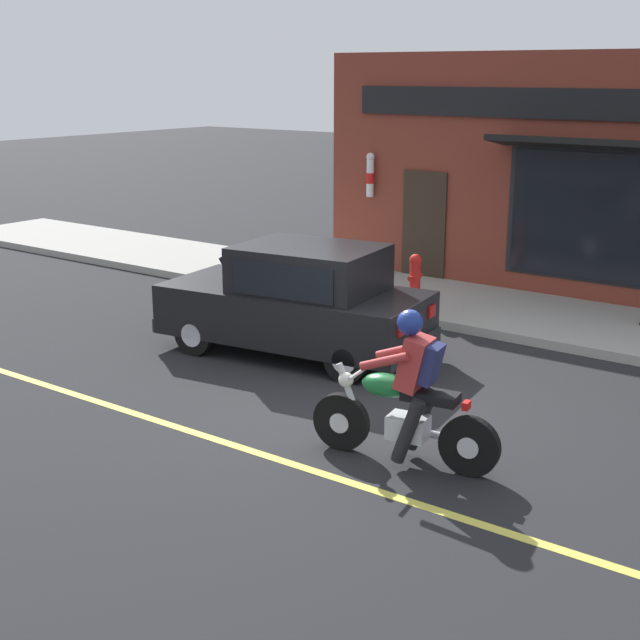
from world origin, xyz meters
TOP-DOWN VIEW (x-y plane):
  - ground_plane at (0.00, 0.00)m, footprint 80.00×80.00m
  - sidewalk_curb at (4.74, 3.00)m, footprint 2.60×22.00m
  - lane_stripe at (-1.80, 3.00)m, footprint 0.12×19.80m
  - storefront_building at (6.27, -0.05)m, footprint 1.25×9.28m
  - motorcycle_with_rider at (-1.07, -1.35)m, footprint 0.67×2.01m
  - car_hatchback at (1.15, 1.74)m, footprint 2.11×3.96m
  - fire_hydrant at (3.93, 1.48)m, footprint 0.36×0.24m

SIDE VIEW (x-z plane):
  - ground_plane at x=0.00m, z-range 0.00..0.00m
  - lane_stripe at x=-1.80m, z-range 0.00..0.01m
  - sidewalk_curb at x=4.74m, z-range 0.00..0.14m
  - fire_hydrant at x=3.93m, z-range 0.13..1.01m
  - motorcycle_with_rider at x=-1.07m, z-range -0.13..1.49m
  - car_hatchback at x=1.15m, z-range -0.02..1.55m
  - storefront_building at x=6.27m, z-range 0.01..4.21m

